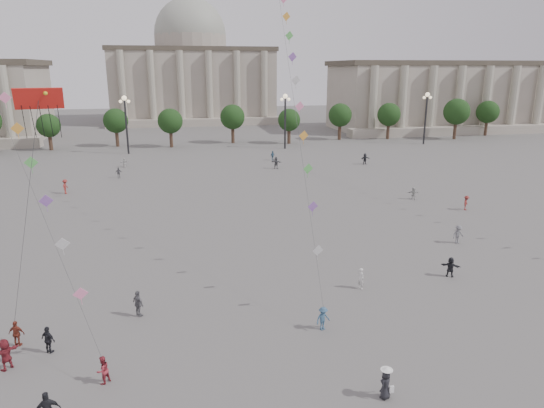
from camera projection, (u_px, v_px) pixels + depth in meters
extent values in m
plane|color=#565451|center=(306.00, 351.00, 27.39)|extent=(360.00, 360.00, 0.00)
cube|color=gray|center=(483.00, 97.00, 129.31)|extent=(80.00, 22.00, 16.00)
cube|color=#463E33|center=(487.00, 63.00, 126.98)|extent=(81.60, 22.44, 1.20)
cube|color=gray|center=(512.00, 129.00, 118.94)|extent=(84.00, 4.00, 2.00)
cube|color=gray|center=(193.00, 87.00, 147.28)|extent=(46.00, 30.00, 20.00)
cube|color=#463E33|center=(191.00, 50.00, 144.41)|extent=(46.92, 30.60, 1.20)
cube|color=gray|center=(197.00, 122.00, 133.69)|extent=(48.30, 4.00, 2.00)
cylinder|color=gray|center=(191.00, 43.00, 143.90)|extent=(21.00, 21.00, 5.00)
sphere|color=gray|center=(190.00, 35.00, 143.22)|extent=(21.00, 21.00, 21.00)
cylinder|color=#34251A|center=(52.00, 141.00, 94.68)|extent=(0.70, 0.70, 3.52)
sphere|color=black|center=(49.00, 122.00, 93.68)|extent=(5.12, 5.12, 5.12)
cylinder|color=#34251A|center=(116.00, 139.00, 97.00)|extent=(0.70, 0.70, 3.52)
sphere|color=black|center=(114.00, 120.00, 96.00)|extent=(5.12, 5.12, 5.12)
cylinder|color=#34251A|center=(177.00, 137.00, 99.31)|extent=(0.70, 0.70, 3.52)
sphere|color=black|center=(176.00, 119.00, 98.32)|extent=(5.12, 5.12, 5.12)
cylinder|color=#34251A|center=(235.00, 136.00, 101.63)|extent=(0.70, 0.70, 3.52)
sphere|color=black|center=(234.00, 118.00, 100.64)|extent=(5.12, 5.12, 5.12)
cylinder|color=#34251A|center=(290.00, 134.00, 103.95)|extent=(0.70, 0.70, 3.52)
sphere|color=black|center=(290.00, 117.00, 102.96)|extent=(5.12, 5.12, 5.12)
cylinder|color=#34251A|center=(343.00, 133.00, 106.27)|extent=(0.70, 0.70, 3.52)
sphere|color=black|center=(344.00, 116.00, 105.27)|extent=(5.12, 5.12, 5.12)
cylinder|color=#34251A|center=(394.00, 131.00, 108.59)|extent=(0.70, 0.70, 3.52)
sphere|color=black|center=(395.00, 115.00, 107.59)|extent=(5.12, 5.12, 5.12)
cylinder|color=#34251A|center=(443.00, 130.00, 110.91)|extent=(0.70, 0.70, 3.52)
sphere|color=black|center=(444.00, 114.00, 109.91)|extent=(5.12, 5.12, 5.12)
cylinder|color=#34251A|center=(489.00, 129.00, 113.22)|extent=(0.70, 0.70, 3.52)
sphere|color=black|center=(491.00, 113.00, 112.23)|extent=(5.12, 5.12, 5.12)
cylinder|color=#262628|center=(127.00, 127.00, 89.15)|extent=(0.36, 0.36, 10.00)
sphere|color=#FFE5B2|center=(124.00, 98.00, 87.75)|extent=(0.90, 0.90, 0.90)
sphere|color=#FFE5B2|center=(120.00, 101.00, 87.77)|extent=(0.60, 0.60, 0.60)
sphere|color=#FFE5B2|center=(128.00, 101.00, 88.04)|extent=(0.60, 0.60, 0.60)
cylinder|color=#262628|center=(285.00, 123.00, 94.95)|extent=(0.36, 0.36, 10.00)
sphere|color=#FFE5B2|center=(285.00, 96.00, 93.54)|extent=(0.90, 0.90, 0.90)
sphere|color=#FFE5B2|center=(282.00, 99.00, 93.57)|extent=(0.60, 0.60, 0.60)
sphere|color=#FFE5B2|center=(289.00, 99.00, 93.84)|extent=(0.60, 0.60, 0.60)
cylinder|color=#262628|center=(425.00, 120.00, 100.75)|extent=(0.36, 0.36, 10.00)
sphere|color=#FFE5B2|center=(428.00, 95.00, 99.34)|extent=(0.90, 0.90, 0.90)
sphere|color=#FFE5B2|center=(424.00, 98.00, 99.37)|extent=(0.60, 0.60, 0.60)
sphere|color=#FFE5B2|center=(430.00, 97.00, 99.64)|extent=(0.60, 0.60, 0.60)
imported|color=#355B79|center=(273.00, 156.00, 83.88)|extent=(1.01, 0.91, 1.64)
imported|color=#212327|center=(450.00, 267.00, 37.00)|extent=(1.46, 1.20, 1.57)
imported|color=silver|center=(124.00, 162.00, 78.09)|extent=(1.43, 1.12, 1.51)
imported|color=slate|center=(458.00, 234.00, 44.04)|extent=(1.21, 0.82, 1.73)
imported|color=#B1B2AE|center=(413.00, 193.00, 58.93)|extent=(1.47, 0.71, 1.52)
imported|color=maroon|center=(466.00, 203.00, 54.44)|extent=(1.17, 1.20, 1.65)
imported|color=#222328|center=(365.00, 159.00, 80.31)|extent=(1.80, 0.99, 1.85)
imported|color=#5B5C60|center=(276.00, 163.00, 76.88)|extent=(1.80, 1.45, 1.92)
imported|color=silver|center=(361.00, 278.00, 35.00)|extent=(0.58, 0.68, 1.59)
imported|color=#58585C|center=(119.00, 173.00, 70.27)|extent=(0.97, 0.51, 1.58)
imported|color=maroon|center=(65.00, 187.00, 61.51)|extent=(0.84, 1.28, 1.86)
imported|color=maroon|center=(17.00, 334.00, 27.72)|extent=(0.98, 0.59, 1.57)
imported|color=black|center=(48.00, 340.00, 27.05)|extent=(1.00, 0.86, 1.61)
imported|color=maroon|center=(6.00, 354.00, 25.56)|extent=(1.51, 1.52, 1.75)
imported|color=#5B5B5F|center=(138.00, 304.00, 31.03)|extent=(0.97, 1.09, 1.77)
imported|color=maroon|center=(103.00, 370.00, 24.44)|extent=(0.91, 0.92, 1.50)
imported|color=#335574|center=(323.00, 318.00, 29.46)|extent=(1.11, 0.86, 1.51)
imported|color=black|center=(386.00, 384.00, 23.32)|extent=(0.89, 0.84, 1.53)
cone|color=white|center=(387.00, 369.00, 23.09)|extent=(0.52, 0.52, 0.14)
cylinder|color=white|center=(387.00, 370.00, 23.11)|extent=(0.60, 0.60, 0.02)
cube|color=white|center=(392.00, 389.00, 23.29)|extent=(0.22, 0.10, 0.35)
cube|color=red|center=(39.00, 99.00, 23.17)|extent=(2.26, 0.97, 1.02)
cube|color=green|center=(30.00, 93.00, 22.99)|extent=(0.38, 0.26, 0.34)
cube|color=#2044AE|center=(46.00, 93.00, 23.13)|extent=(0.38, 0.26, 0.34)
sphere|color=gold|center=(30.00, 93.00, 22.95)|extent=(0.20, 0.20, 0.20)
sphere|color=gold|center=(45.00, 93.00, 23.09)|extent=(0.20, 0.20, 0.20)
cylinder|color=#3F3F3F|center=(26.00, 219.00, 25.33)|extent=(0.02, 0.02, 12.94)
cube|color=pink|center=(81.00, 294.00, 25.14)|extent=(0.76, 0.25, 0.76)
cube|color=silver|center=(62.00, 244.00, 26.19)|extent=(0.76, 0.25, 0.76)
cube|color=#8B57AF|center=(46.00, 201.00, 27.29)|extent=(0.76, 0.25, 0.76)
cube|color=#59B955|center=(31.00, 163.00, 28.41)|extent=(0.76, 0.25, 0.76)
cube|color=gold|center=(17.00, 128.00, 29.54)|extent=(0.76, 0.25, 0.76)
cube|color=pink|center=(5.00, 98.00, 30.70)|extent=(0.76, 0.25, 0.76)
cube|color=silver|center=(318.00, 250.00, 30.57)|extent=(0.76, 0.25, 0.76)
cube|color=#8B57AF|center=(313.00, 206.00, 32.04)|extent=(0.76, 0.25, 0.76)
cube|color=#59B955|center=(308.00, 169.00, 33.56)|extent=(0.76, 0.25, 0.76)
cube|color=gold|center=(304.00, 136.00, 35.10)|extent=(0.76, 0.25, 0.76)
cube|color=pink|center=(300.00, 106.00, 36.66)|extent=(0.76, 0.25, 0.76)
cube|color=silver|center=(296.00, 80.00, 38.24)|extent=(0.76, 0.25, 0.76)
cube|color=#8B57AF|center=(293.00, 57.00, 39.83)|extent=(0.76, 0.25, 0.76)
cube|color=#59B955|center=(289.00, 36.00, 41.43)|extent=(0.76, 0.25, 0.76)
cube|color=gold|center=(286.00, 16.00, 43.04)|extent=(0.76, 0.25, 0.76)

